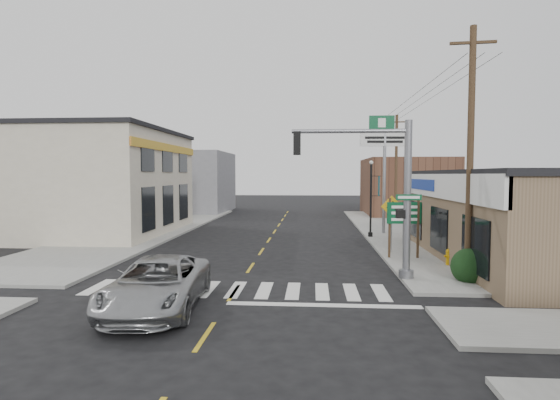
# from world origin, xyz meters

# --- Properties ---
(ground) EXTENTS (140.00, 140.00, 0.00)m
(ground) POSITION_xyz_m (0.00, 0.00, 0.00)
(ground) COLOR black
(ground) RESTS_ON ground
(sidewalk_right) EXTENTS (6.00, 38.00, 0.13)m
(sidewalk_right) POSITION_xyz_m (9.00, 13.00, 0.07)
(sidewalk_right) COLOR gray
(sidewalk_right) RESTS_ON ground
(sidewalk_left) EXTENTS (6.00, 38.00, 0.13)m
(sidewalk_left) POSITION_xyz_m (-9.00, 13.00, 0.07)
(sidewalk_left) COLOR gray
(sidewalk_left) RESTS_ON ground
(center_line) EXTENTS (0.12, 56.00, 0.01)m
(center_line) POSITION_xyz_m (0.00, 8.00, 0.01)
(center_line) COLOR gold
(center_line) RESTS_ON ground
(crosswalk) EXTENTS (11.00, 2.20, 0.01)m
(crosswalk) POSITION_xyz_m (0.00, 0.40, 0.01)
(crosswalk) COLOR silver
(crosswalk) RESTS_ON ground
(left_building) EXTENTS (12.00, 12.00, 6.80)m
(left_building) POSITION_xyz_m (-13.00, 14.00, 3.40)
(left_building) COLOR beige
(left_building) RESTS_ON ground
(bldg_distant_right) EXTENTS (8.00, 10.00, 5.60)m
(bldg_distant_right) POSITION_xyz_m (12.00, 30.00, 2.80)
(bldg_distant_right) COLOR brown
(bldg_distant_right) RESTS_ON ground
(bldg_distant_left) EXTENTS (9.00, 10.00, 6.40)m
(bldg_distant_left) POSITION_xyz_m (-11.00, 32.00, 3.20)
(bldg_distant_left) COLOR gray
(bldg_distant_left) RESTS_ON ground
(suv) EXTENTS (2.89, 5.58, 1.50)m
(suv) POSITION_xyz_m (-1.96, -1.91, 0.75)
(suv) COLOR #9A9C9E
(suv) RESTS_ON ground
(traffic_signal_pole) EXTENTS (4.80, 0.38, 6.08)m
(traffic_signal_pole) POSITION_xyz_m (5.48, 2.11, 3.75)
(traffic_signal_pole) COLOR slate
(traffic_signal_pole) RESTS_ON sidewalk_right
(guide_sign) EXTENTS (1.61, 0.14, 2.81)m
(guide_sign) POSITION_xyz_m (6.92, 6.12, 1.95)
(guide_sign) COLOR #4B3623
(guide_sign) RESTS_ON sidewalk_right
(fire_hydrant) EXTENTS (0.22, 0.22, 0.70)m
(fire_hydrant) POSITION_xyz_m (8.50, 4.58, 0.51)
(fire_hydrant) COLOR #C38D07
(fire_hydrant) RESTS_ON sidewalk_right
(ped_crossing_sign) EXTENTS (1.10, 0.08, 2.84)m
(ped_crossing_sign) POSITION_xyz_m (6.64, 7.77, 2.07)
(ped_crossing_sign) COLOR gray
(ped_crossing_sign) RESTS_ON sidewalk_right
(lamp_post) EXTENTS (0.62, 0.49, 4.76)m
(lamp_post) POSITION_xyz_m (6.36, 13.09, 2.90)
(lamp_post) COLOR black
(lamp_post) RESTS_ON sidewalk_right
(dance_center_sign) EXTENTS (3.26, 0.20, 6.93)m
(dance_center_sign) POSITION_xyz_m (7.41, 14.90, 5.34)
(dance_center_sign) COLOR gray
(dance_center_sign) RESTS_ON sidewalk_right
(bare_tree) EXTENTS (2.25, 2.25, 4.50)m
(bare_tree) POSITION_xyz_m (9.63, 5.49, 3.67)
(bare_tree) COLOR black
(bare_tree) RESTS_ON sidewalk_right
(shrub_front) EXTENTS (1.36, 1.36, 1.02)m
(shrub_front) POSITION_xyz_m (8.45, 1.86, 0.64)
(shrub_front) COLOR #19371C
(shrub_front) RESTS_ON sidewalk_right
(shrub_back) EXTENTS (1.16, 1.16, 0.87)m
(shrub_back) POSITION_xyz_m (10.73, 6.84, 0.57)
(shrub_back) COLOR black
(shrub_back) RESTS_ON sidewalk_right
(utility_pole_near) EXTENTS (1.61, 0.24, 9.23)m
(utility_pole_near) POSITION_xyz_m (8.39, 1.96, 4.86)
(utility_pole_near) COLOR #3F2F19
(utility_pole_near) RESTS_ON sidewalk_right
(utility_pole_far) EXTENTS (1.49, 0.22, 8.56)m
(utility_pole_far) POSITION_xyz_m (9.23, 20.53, 4.52)
(utility_pole_far) COLOR #41261D
(utility_pole_far) RESTS_ON sidewalk_right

